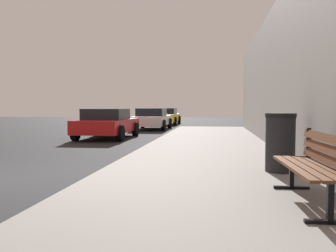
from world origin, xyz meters
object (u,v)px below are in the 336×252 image
object	(u,v)px
bench	(316,162)
car_white	(152,119)
car_red	(107,123)
trash_bin	(280,142)
car_yellow	(166,116)

from	to	relation	value
bench	car_white	bearing A→B (deg)	104.91
car_red	bench	bearing A→B (deg)	-60.03
car_red	car_white	distance (m)	6.28
trash_bin	car_white	distance (m)	15.00
bench	trash_bin	size ratio (longest dim) A/B	1.66
trash_bin	car_yellow	size ratio (longest dim) A/B	0.23
car_white	car_yellow	size ratio (longest dim) A/B	0.94
car_red	car_yellow	distance (m)	12.37
trash_bin	car_white	xyz separation A→B (m)	(-4.97, 14.16, -0.05)
bench	car_yellow	world-z (taller)	car_yellow
car_white	car_red	bearing A→B (deg)	-97.58
bench	car_yellow	size ratio (longest dim) A/B	0.39
trash_bin	car_yellow	xyz separation A→B (m)	(-4.97, 20.28, -0.05)
car_white	bench	bearing A→B (deg)	-72.97
car_white	car_yellow	xyz separation A→B (m)	(-0.00, 6.12, 0.00)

